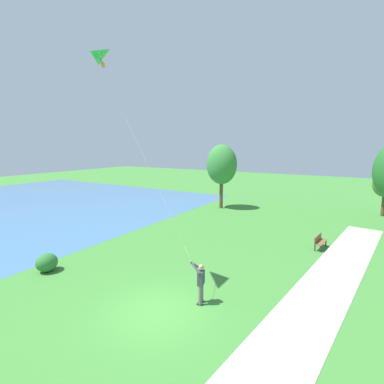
{
  "coord_description": "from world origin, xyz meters",
  "views": [
    {
      "loc": [
        6.63,
        -8.17,
        6.57
      ],
      "look_at": [
        0.6,
        1.74,
        4.68
      ],
      "focal_mm": 26.61,
      "sensor_mm": 36.0,
      "label": 1
    }
  ],
  "objects_px": {
    "flying_kite": "(110,62)",
    "person_kite_flyer": "(200,280)",
    "tree_lakeside_far": "(222,165)",
    "park_bench_near_walkway": "(320,241)",
    "lakeside_shrub": "(47,262)"
  },
  "relations": [
    {
      "from": "flying_kite",
      "to": "person_kite_flyer",
      "type": "bearing_deg",
      "value": 11.1
    },
    {
      "from": "person_kite_flyer",
      "to": "flying_kite",
      "type": "bearing_deg",
      "value": -168.9
    },
    {
      "from": "flying_kite",
      "to": "tree_lakeside_far",
      "type": "relative_size",
      "value": 1.28
    },
    {
      "from": "person_kite_flyer",
      "to": "park_bench_near_walkway",
      "type": "bearing_deg",
      "value": 70.86
    },
    {
      "from": "flying_kite",
      "to": "tree_lakeside_far",
      "type": "distance_m",
      "value": 19.2
    },
    {
      "from": "person_kite_flyer",
      "to": "lakeside_shrub",
      "type": "xyz_separation_m",
      "value": [
        -8.48,
        -1.5,
        -0.56
      ]
    },
    {
      "from": "person_kite_flyer",
      "to": "tree_lakeside_far",
      "type": "bearing_deg",
      "value": 112.95
    },
    {
      "from": "person_kite_flyer",
      "to": "tree_lakeside_far",
      "type": "distance_m",
      "value": 19.17
    },
    {
      "from": "park_bench_near_walkway",
      "to": "tree_lakeside_far",
      "type": "xyz_separation_m",
      "value": [
        -10.7,
        7.67,
        4.1
      ]
    },
    {
      "from": "flying_kite",
      "to": "tree_lakeside_far",
      "type": "height_order",
      "value": "flying_kite"
    },
    {
      "from": "lakeside_shrub",
      "to": "flying_kite",
      "type": "bearing_deg",
      "value": 9.12
    },
    {
      "from": "person_kite_flyer",
      "to": "park_bench_near_walkway",
      "type": "xyz_separation_m",
      "value": [
        3.36,
        9.67,
        -0.54
      ]
    },
    {
      "from": "park_bench_near_walkway",
      "to": "tree_lakeside_far",
      "type": "distance_m",
      "value": 13.79
    },
    {
      "from": "person_kite_flyer",
      "to": "flying_kite",
      "type": "distance_m",
      "value": 9.8
    },
    {
      "from": "park_bench_near_walkway",
      "to": "lakeside_shrub",
      "type": "relative_size",
      "value": 1.4
    }
  ]
}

